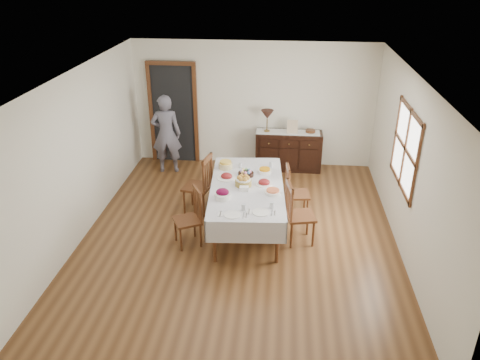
# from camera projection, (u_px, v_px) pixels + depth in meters

# --- Properties ---
(ground) EXTENTS (6.00, 6.00, 0.00)m
(ground) POSITION_uv_depth(u_px,v_px,m) (239.00, 235.00, 7.61)
(ground) COLOR brown
(room_shell) EXTENTS (5.02, 6.02, 2.65)m
(room_shell) POSITION_uv_depth(u_px,v_px,m) (233.00, 131.00, 7.29)
(room_shell) COLOR silver
(room_shell) RESTS_ON ground
(dining_table) EXTENTS (1.32, 2.35, 0.78)m
(dining_table) POSITION_uv_depth(u_px,v_px,m) (247.00, 191.00, 7.53)
(dining_table) COLOR silver
(dining_table) RESTS_ON ground
(chair_left_near) EXTENTS (0.53, 0.53, 0.94)m
(chair_left_near) POSITION_uv_depth(u_px,v_px,m) (190.00, 217.00, 7.20)
(chair_left_near) COLOR #522C16
(chair_left_near) RESTS_ON ground
(chair_left_far) EXTENTS (0.52, 0.52, 1.07)m
(chair_left_far) POSITION_uv_depth(u_px,v_px,m) (200.00, 184.00, 8.08)
(chair_left_far) COLOR #522C16
(chair_left_far) RESTS_ON ground
(chair_right_near) EXTENTS (0.51, 0.51, 1.03)m
(chair_right_near) POSITION_uv_depth(u_px,v_px,m) (297.00, 213.00, 7.23)
(chair_right_near) COLOR #522C16
(chair_right_near) RESTS_ON ground
(chair_right_far) EXTENTS (0.44, 0.44, 0.95)m
(chair_right_far) POSITION_uv_depth(u_px,v_px,m) (295.00, 191.00, 7.97)
(chair_right_far) COLOR #522C16
(chair_right_far) RESTS_ON ground
(sideboard) EXTENTS (1.36, 0.50, 0.82)m
(sideboard) POSITION_uv_depth(u_px,v_px,m) (289.00, 151.00, 9.80)
(sideboard) COLOR black
(sideboard) RESTS_ON ground
(person) EXTENTS (0.59, 0.43, 1.75)m
(person) POSITION_uv_depth(u_px,v_px,m) (166.00, 131.00, 9.50)
(person) COLOR slate
(person) RESTS_ON ground
(bread_basket) EXTENTS (0.27, 0.27, 0.17)m
(bread_basket) POSITION_uv_depth(u_px,v_px,m) (243.00, 181.00, 7.46)
(bread_basket) COLOR olive
(bread_basket) RESTS_ON dining_table
(egg_basket) EXTENTS (0.27, 0.27, 0.11)m
(egg_basket) POSITION_uv_depth(u_px,v_px,m) (246.00, 173.00, 7.81)
(egg_basket) COLOR black
(egg_basket) RESTS_ON dining_table
(ham_platter_a) EXTENTS (0.32, 0.32, 0.11)m
(ham_platter_a) POSITION_uv_depth(u_px,v_px,m) (227.00, 177.00, 7.72)
(ham_platter_a) COLOR white
(ham_platter_a) RESTS_ON dining_table
(ham_platter_b) EXTENTS (0.28, 0.28, 0.11)m
(ham_platter_b) POSITION_uv_depth(u_px,v_px,m) (264.00, 183.00, 7.51)
(ham_platter_b) COLOR white
(ham_platter_b) RESTS_ON dining_table
(beet_bowl) EXTENTS (0.25, 0.25, 0.16)m
(beet_bowl) POSITION_uv_depth(u_px,v_px,m) (223.00, 194.00, 7.07)
(beet_bowl) COLOR white
(beet_bowl) RESTS_ON dining_table
(carrot_bowl) EXTENTS (0.24, 0.24, 0.09)m
(carrot_bowl) POSITION_uv_depth(u_px,v_px,m) (265.00, 171.00, 7.90)
(carrot_bowl) COLOR white
(carrot_bowl) RESTS_ON dining_table
(pineapple_bowl) EXTENTS (0.24, 0.24, 0.13)m
(pineapple_bowl) POSITION_uv_depth(u_px,v_px,m) (226.00, 165.00, 8.07)
(pineapple_bowl) COLOR #D2C285
(pineapple_bowl) RESTS_ON dining_table
(casserole_dish) EXTENTS (0.25, 0.25, 0.07)m
(casserole_dish) POSITION_uv_depth(u_px,v_px,m) (273.00, 192.00, 7.22)
(casserole_dish) COLOR white
(casserole_dish) RESTS_ON dining_table
(butter_dish) EXTENTS (0.15, 0.10, 0.07)m
(butter_dish) POSITION_uv_depth(u_px,v_px,m) (244.00, 189.00, 7.31)
(butter_dish) COLOR white
(butter_dish) RESTS_ON dining_table
(setting_left) EXTENTS (0.43, 0.31, 0.10)m
(setting_left) POSITION_uv_depth(u_px,v_px,m) (236.00, 212.00, 6.68)
(setting_left) COLOR white
(setting_left) RESTS_ON dining_table
(setting_right) EXTENTS (0.43, 0.31, 0.10)m
(setting_right) POSITION_uv_depth(u_px,v_px,m) (264.00, 210.00, 6.74)
(setting_right) COLOR white
(setting_right) RESTS_ON dining_table
(glass_far_a) EXTENTS (0.06, 0.06, 0.10)m
(glass_far_a) POSITION_uv_depth(u_px,v_px,m) (240.00, 165.00, 8.09)
(glass_far_a) COLOR silver
(glass_far_a) RESTS_ON dining_table
(glass_far_b) EXTENTS (0.07, 0.07, 0.10)m
(glass_far_b) POSITION_uv_depth(u_px,v_px,m) (271.00, 164.00, 8.12)
(glass_far_b) COLOR silver
(glass_far_b) RESTS_ON dining_table
(runner) EXTENTS (1.30, 0.35, 0.01)m
(runner) POSITION_uv_depth(u_px,v_px,m) (288.00, 132.00, 9.62)
(runner) COLOR white
(runner) RESTS_ON sideboard
(table_lamp) EXTENTS (0.26, 0.26, 0.46)m
(table_lamp) POSITION_uv_depth(u_px,v_px,m) (267.00, 115.00, 9.50)
(table_lamp) COLOR brown
(table_lamp) RESTS_ON sideboard
(picture_frame) EXTENTS (0.22, 0.08, 0.28)m
(picture_frame) POSITION_uv_depth(u_px,v_px,m) (292.00, 127.00, 9.51)
(picture_frame) COLOR tan
(picture_frame) RESTS_ON sideboard
(deco_bowl) EXTENTS (0.20, 0.20, 0.06)m
(deco_bowl) POSITION_uv_depth(u_px,v_px,m) (310.00, 131.00, 9.59)
(deco_bowl) COLOR #522C16
(deco_bowl) RESTS_ON sideboard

